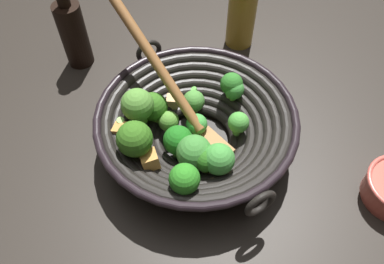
{
  "coord_description": "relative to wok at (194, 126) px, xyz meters",
  "views": [
    {
      "loc": [
        0.41,
        0.05,
        0.59
      ],
      "look_at": [
        -0.01,
        -0.01,
        0.03
      ],
      "focal_mm": 35.97,
      "sensor_mm": 36.0,
      "label": 1
    }
  ],
  "objects": [
    {
      "name": "wok",
      "position": [
        0.0,
        0.0,
        0.0
      ],
      "size": [
        0.35,
        0.35,
        0.21
      ],
      "color": "black",
      "rests_on": "ground"
    },
    {
      "name": "soy_sauce_bottle",
      "position": [
        -0.19,
        -0.28,
        0.02
      ],
      "size": [
        0.06,
        0.06,
        0.19
      ],
      "color": "black",
      "rests_on": "ground"
    },
    {
      "name": "ground_plane",
      "position": [
        -0.0,
        0.0,
        -0.06
      ],
      "size": [
        4.0,
        4.0,
        0.0
      ],
      "primitive_type": "plane",
      "color": "#28231E"
    },
    {
      "name": "cooking_oil_bottle",
      "position": [
        -0.31,
        0.06,
        0.03
      ],
      "size": [
        0.06,
        0.06,
        0.23
      ],
      "color": "gold",
      "rests_on": "ground"
    }
  ]
}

